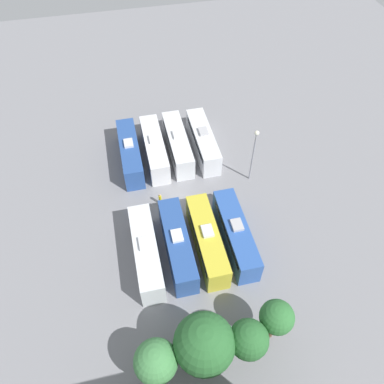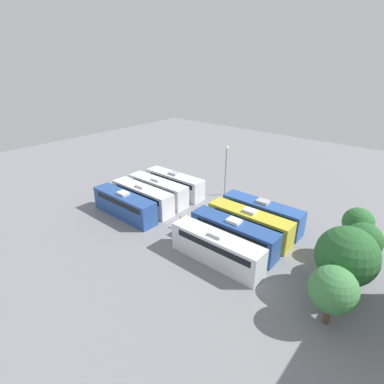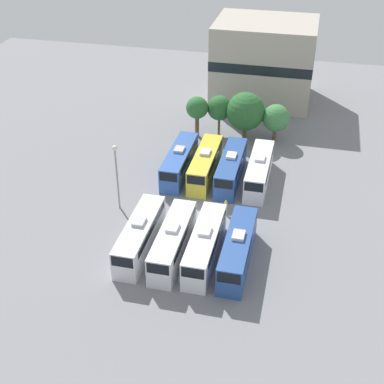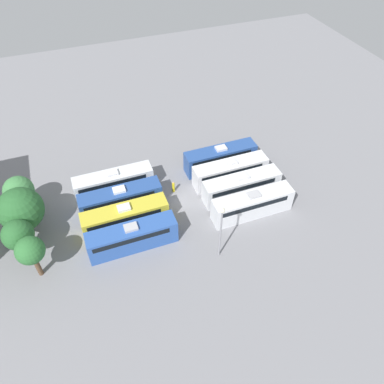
% 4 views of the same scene
% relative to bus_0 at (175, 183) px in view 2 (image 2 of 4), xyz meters
% --- Properties ---
extents(ground_plane, '(113.21, 113.21, 0.00)m').
position_rel_bus_0_xyz_m(ground_plane, '(5.27, 8.10, -1.84)').
color(ground_plane, gray).
extents(bus_0, '(2.55, 10.95, 3.71)m').
position_rel_bus_0_xyz_m(bus_0, '(0.00, 0.00, 0.00)').
color(bus_0, silver).
rests_on(bus_0, ground_plane).
extents(bus_1, '(2.55, 10.95, 3.71)m').
position_rel_bus_0_xyz_m(bus_1, '(3.62, -0.18, 0.00)').
color(bus_1, silver).
rests_on(bus_1, ground_plane).
extents(bus_2, '(2.55, 10.95, 3.71)m').
position_rel_bus_0_xyz_m(bus_2, '(6.95, 0.02, 0.00)').
color(bus_2, silver).
rests_on(bus_2, ground_plane).
extents(bus_3, '(2.55, 10.95, 3.71)m').
position_rel_bus_0_xyz_m(bus_3, '(10.36, 0.09, 0.00)').
color(bus_3, '#284C93').
rests_on(bus_3, ground_plane).
extents(bus_4, '(2.55, 10.95, 3.71)m').
position_rel_bus_0_xyz_m(bus_4, '(0.17, 16.13, 0.00)').
color(bus_4, '#2D56A8').
rests_on(bus_4, ground_plane).
extents(bus_5, '(2.55, 10.95, 3.71)m').
position_rel_bus_0_xyz_m(bus_5, '(3.56, 16.19, 0.00)').
color(bus_5, gold).
rests_on(bus_5, ground_plane).
extents(bus_6, '(2.55, 10.95, 3.71)m').
position_rel_bus_0_xyz_m(bus_6, '(6.93, 16.05, 0.00)').
color(bus_6, '#284C93').
rests_on(bus_6, ground_plane).
extents(bus_7, '(2.55, 10.95, 3.71)m').
position_rel_bus_0_xyz_m(bus_7, '(10.50, 16.22, 0.00)').
color(bus_7, silver).
rests_on(bus_7, ground_plane).
extents(worker_person, '(0.36, 0.36, 1.83)m').
position_rel_bus_0_xyz_m(worker_person, '(7.66, 8.40, -0.99)').
color(worker_person, gold).
rests_on(worker_person, ground_plane).
extents(light_pole, '(0.60, 0.60, 8.32)m').
position_rel_bus_0_xyz_m(light_pole, '(-4.79, 6.74, 3.75)').
color(light_pole, gray).
rests_on(light_pole, ground_plane).
extents(tree_0, '(3.22, 3.22, 6.09)m').
position_rel_bus_0_xyz_m(tree_0, '(-0.02, 27.23, 2.54)').
color(tree_0, brown).
rests_on(tree_0, ground_plane).
extents(tree_1, '(3.62, 3.62, 6.01)m').
position_rel_bus_0_xyz_m(tree_1, '(3.02, 28.46, 2.34)').
color(tree_1, brown).
rests_on(tree_1, ground_plane).
extents(tree_2, '(5.51, 5.51, 7.03)m').
position_rel_bus_0_xyz_m(tree_2, '(6.91, 27.97, 2.42)').
color(tree_2, brown).
rests_on(tree_2, ground_plane).
extents(tree_3, '(3.91, 3.91, 5.53)m').
position_rel_bus_0_xyz_m(tree_3, '(11.26, 28.26, 1.71)').
color(tree_3, brown).
rests_on(tree_3, ground_plane).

